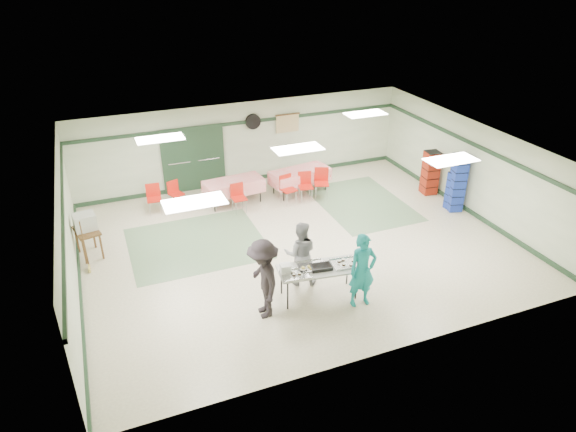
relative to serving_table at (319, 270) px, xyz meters
name	(u,v)px	position (x,y,z in m)	size (l,w,h in m)	color
floor	(297,243)	(0.46, 2.34, -0.72)	(11.00, 11.00, 0.00)	beige
ceiling	(298,148)	(0.46, 2.34, 1.98)	(11.00, 11.00, 0.00)	silver
wall_back	(244,143)	(0.46, 6.84, 0.63)	(11.00, 11.00, 0.00)	beige
wall_front	(392,296)	(0.46, -2.16, 0.63)	(11.00, 11.00, 0.00)	beige
wall_left	(68,238)	(-5.04, 2.34, 0.63)	(9.00, 9.00, 0.00)	beige
wall_right	(471,168)	(5.96, 2.34, 0.63)	(9.00, 9.00, 0.00)	beige
trim_back	(244,122)	(0.46, 6.81, 1.33)	(11.00, 0.06, 0.10)	#1E3723
baseboard_back	(246,179)	(0.46, 6.81, -0.66)	(11.00, 0.06, 0.12)	#1E3723
trim_left	(63,209)	(-5.01, 2.34, 1.33)	(9.00, 0.06, 0.10)	#1E3723
baseboard_left	(80,286)	(-5.01, 2.34, -0.66)	(9.00, 0.06, 0.12)	#1E3723
trim_right	(475,145)	(5.93, 2.34, 1.33)	(9.00, 0.06, 0.10)	#1E3723
baseboard_right	(464,207)	(5.93, 2.34, -0.66)	(9.00, 0.06, 0.12)	#1E3723
green_patch_a	(197,243)	(-2.04, 3.34, -0.71)	(3.50, 3.00, 0.01)	slate
green_patch_b	(362,203)	(3.26, 3.84, -0.71)	(2.50, 3.50, 0.01)	slate
double_door_left	(179,161)	(-1.74, 6.78, 0.33)	(0.90, 0.06, 2.10)	gray
double_door_right	(208,157)	(-0.79, 6.78, 0.33)	(0.90, 0.06, 2.10)	gray
door_frame	(194,159)	(-1.27, 6.76, 0.33)	(2.00, 0.03, 2.15)	#1E3723
wall_fan	(253,122)	(0.76, 6.78, 1.33)	(0.50, 0.50, 0.10)	black
scroll_banner	(288,123)	(1.96, 6.78, 1.13)	(0.80, 0.02, 0.60)	#CBBA7F
serving_table	(319,270)	(0.00, 0.00, 0.00)	(1.90, 0.98, 0.76)	#AEADA9
sheet_tray_right	(346,264)	(0.62, -0.08, 0.06)	(0.62, 0.47, 0.02)	silver
sheet_tray_mid	(312,266)	(-0.12, 0.10, 0.06)	(0.62, 0.47, 0.02)	silver
sheet_tray_left	(295,275)	(-0.60, -0.08, 0.06)	(0.57, 0.44, 0.02)	silver
baking_pan	(321,267)	(0.03, -0.04, 0.08)	(0.47, 0.29, 0.08)	black
foam_box_stack	(285,269)	(-0.76, 0.10, 0.15)	(0.23, 0.21, 0.21)	white
volunteer_teal	(362,271)	(0.76, -0.58, 0.15)	(0.63, 0.41, 1.72)	teal
volunteer_grey	(300,253)	(-0.17, 0.66, 0.08)	(0.77, 0.60, 1.59)	gray
volunteer_dark	(263,279)	(-1.35, -0.15, 0.19)	(1.17, 0.67, 1.81)	black
dining_table_a	(300,175)	(1.81, 5.34, -0.15)	(2.02, 1.14, 0.77)	red
dining_table_b	(234,186)	(-0.39, 5.34, -0.15)	(1.86, 0.97, 0.77)	red
chair_a	(305,183)	(1.74, 4.78, -0.16)	(0.49, 0.49, 0.90)	red
chair_b	(287,186)	(1.14, 4.78, -0.17)	(0.49, 0.49, 0.89)	red
chair_c	(321,179)	(2.30, 4.78, -0.13)	(0.57, 0.57, 0.95)	red
chair_d	(238,195)	(-0.43, 4.78, -0.19)	(0.42, 0.42, 0.87)	red
chair_loose_a	(175,191)	(-2.11, 5.81, -0.22)	(0.49, 0.49, 0.81)	red
chair_loose_b	(154,195)	(-2.77, 5.63, -0.17)	(0.44, 0.44, 0.88)	red
crate_stack_blue_a	(458,183)	(5.61, 2.42, 0.18)	(0.39, 0.39, 1.79)	#1B2EA3
crate_stack_red	(430,173)	(5.61, 3.72, -0.01)	(0.43, 0.43, 1.41)	maroon
crate_stack_blue_b	(454,191)	(5.61, 2.52, -0.13)	(0.36, 0.36, 1.17)	#1B2EA3
printer_table	(87,234)	(-4.69, 3.75, -0.09)	(0.69, 0.91, 0.74)	brown
office_printer	(85,222)	(-4.69, 3.81, 0.23)	(0.52, 0.45, 0.41)	beige
broom	(84,245)	(-4.77, 3.07, -0.01)	(0.03, 0.03, 1.36)	brown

